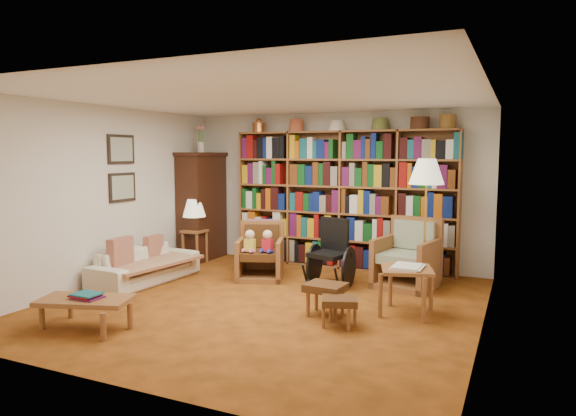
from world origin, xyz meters
The scene contains 23 objects.
floor centered at (0.00, 0.00, 0.00)m, with size 5.00×5.00×0.00m, color #974B17.
ceiling centered at (0.00, 0.00, 2.50)m, with size 5.00×5.00×0.00m, color white.
wall_back centered at (0.00, 2.50, 1.25)m, with size 5.00×5.00×0.00m, color silver.
wall_front centered at (0.00, -2.50, 1.25)m, with size 5.00×5.00×0.00m, color silver.
wall_left centered at (-2.50, 0.00, 1.25)m, with size 5.00×5.00×0.00m, color silver.
wall_right centered at (2.50, 0.00, 1.25)m, with size 5.00×5.00×0.00m, color silver.
bookshelf centered at (0.20, 2.33, 1.17)m, with size 3.60×0.30×2.42m.
curio_cabinet centered at (-2.25, 2.00, 0.95)m, with size 0.50×0.95×2.40m.
framed_pictures centered at (-2.48, 0.30, 1.62)m, with size 0.03×0.52×0.97m.
sofa centered at (-2.05, 0.24, 0.25)m, with size 0.66×1.68×0.49m, color beige.
sofa_throw centered at (-2.00, 0.24, 0.30)m, with size 0.80×1.50×0.04m, color #C5BC8F.
cushion_left centered at (-2.18, 0.59, 0.45)m, with size 0.11×0.35×0.35m, color maroon.
cushion_right centered at (-2.18, -0.11, 0.45)m, with size 0.13×0.42×0.42m, color maroon.
side_table_lamp centered at (-2.15, 1.61, 0.40)m, with size 0.36×0.36×0.56m.
table_lamp centered at (-2.15, 1.61, 0.92)m, with size 0.38×0.38×0.52m.
armchair_leather centered at (-0.64, 1.19, 0.35)m, with size 0.90×0.89×0.84m.
armchair_sage centered at (1.41, 1.62, 0.36)m, with size 0.91×0.93×0.95m.
wheelchair centered at (0.45, 1.14, 0.43)m, with size 0.57×0.75×0.94m.
floor_lamp centered at (1.66, 1.51, 1.53)m, with size 0.47×0.47×1.77m.
side_table_papers centered at (1.67, 0.29, 0.46)m, with size 0.69×0.69×0.57m.
footstool_a centered at (0.84, -0.12, 0.30)m, with size 0.46×0.40×0.37m.
footstool_b centered at (1.11, -0.43, 0.26)m, with size 0.46×0.42×0.32m.
coffee_table centered at (-1.29, -1.60, 0.29)m, with size 1.04×0.74×0.38m.
Camera 1 is at (2.82, -5.48, 1.83)m, focal length 32.00 mm.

